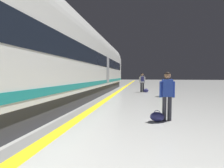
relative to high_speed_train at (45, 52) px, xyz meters
The scene contains 8 objects.
safety_line_strip 3.58m from the high_speed_train, 37.12° to the left, with size 0.36×80.00×0.01m, color yellow.
tactile_edge_band 3.42m from the high_speed_train, 41.52° to the left, with size 0.55×80.00×0.01m, color slate.
high_speed_train is the anchor object (origin of this frame).
passenger_near 5.33m from the high_speed_train, 12.61° to the right, with size 0.49×0.23×1.58m.
duffel_bag_near 5.36m from the high_speed_train, 15.44° to the right, with size 0.44×0.26×0.36m.
passenger_mid 9.23m from the high_speed_train, 62.61° to the left, with size 0.52×0.35×1.67m.
duffel_bag_mid 9.42m from the high_speed_train, 60.38° to the left, with size 0.44×0.26×0.36m.
waste_bin 7.95m from the high_speed_train, 43.06° to the left, with size 0.46×0.46×0.91m.
Camera 1 is at (1.00, 1.80, 1.46)m, focal length 26.57 mm.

